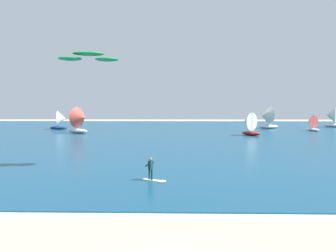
{
  "coord_description": "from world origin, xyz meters",
  "views": [
    {
      "loc": [
        0.03,
        -10.53,
        5.68
      ],
      "look_at": [
        -0.53,
        15.1,
        3.95
      ],
      "focal_mm": 35.02,
      "sensor_mm": 36.0,
      "label": 1
    }
  ],
  "objects_px": {
    "sailboat_far_right": "(311,123)",
    "sailboat_outermost": "(249,124)",
    "kite": "(89,57)",
    "sailboat_anchored_offshore": "(331,117)",
    "sailboat_trailing": "(266,117)",
    "kitesurfer": "(153,172)",
    "sailboat_mid_right": "(80,120)",
    "sailboat_heeled_over": "(61,120)"
  },
  "relations": [
    {
      "from": "sailboat_mid_right",
      "to": "sailboat_heeled_over",
      "type": "bearing_deg",
      "value": 126.27
    },
    {
      "from": "kitesurfer",
      "to": "sailboat_heeled_over",
      "type": "relative_size",
      "value": 0.44
    },
    {
      "from": "kite",
      "to": "sailboat_anchored_offshore",
      "type": "relative_size",
      "value": 0.97
    },
    {
      "from": "sailboat_far_right",
      "to": "sailboat_anchored_offshore",
      "type": "relative_size",
      "value": 0.68
    },
    {
      "from": "sailboat_heeled_over",
      "to": "sailboat_trailing",
      "type": "bearing_deg",
      "value": 3.85
    },
    {
      "from": "sailboat_far_right",
      "to": "sailboat_outermost",
      "type": "xyz_separation_m",
      "value": [
        -15.17,
        -9.82,
        0.4
      ]
    },
    {
      "from": "kitesurfer",
      "to": "sailboat_trailing",
      "type": "distance_m",
      "value": 55.67
    },
    {
      "from": "sailboat_outermost",
      "to": "sailboat_trailing",
      "type": "bearing_deg",
      "value": 64.76
    },
    {
      "from": "kitesurfer",
      "to": "sailboat_far_right",
      "type": "relative_size",
      "value": 0.54
    },
    {
      "from": "sailboat_far_right",
      "to": "sailboat_heeled_over",
      "type": "bearing_deg",
      "value": 176.78
    },
    {
      "from": "sailboat_anchored_offshore",
      "to": "sailboat_mid_right",
      "type": "distance_m",
      "value": 58.78
    },
    {
      "from": "sailboat_anchored_offshore",
      "to": "kite",
      "type": "bearing_deg",
      "value": -131.13
    },
    {
      "from": "sailboat_anchored_offshore",
      "to": "sailboat_heeled_over",
      "type": "bearing_deg",
      "value": -172.26
    },
    {
      "from": "sailboat_mid_right",
      "to": "sailboat_far_right",
      "type": "bearing_deg",
      "value": 8.16
    },
    {
      "from": "kitesurfer",
      "to": "sailboat_heeled_over",
      "type": "bearing_deg",
      "value": 116.13
    },
    {
      "from": "kite",
      "to": "sailboat_far_right",
      "type": "distance_m",
      "value": 54.41
    },
    {
      "from": "sailboat_far_right",
      "to": "sailboat_mid_right",
      "type": "height_order",
      "value": "sailboat_mid_right"
    },
    {
      "from": "kitesurfer",
      "to": "sailboat_trailing",
      "type": "relative_size",
      "value": 0.35
    },
    {
      "from": "kite",
      "to": "sailboat_anchored_offshore",
      "type": "height_order",
      "value": "kite"
    },
    {
      "from": "kitesurfer",
      "to": "sailboat_mid_right",
      "type": "height_order",
      "value": "sailboat_mid_right"
    },
    {
      "from": "sailboat_trailing",
      "to": "sailboat_heeled_over",
      "type": "distance_m",
      "value": 45.86
    },
    {
      "from": "sailboat_anchored_offshore",
      "to": "sailboat_trailing",
      "type": "bearing_deg",
      "value": -162.36
    },
    {
      "from": "sailboat_mid_right",
      "to": "kitesurfer",
      "type": "bearing_deg",
      "value": -66.77
    },
    {
      "from": "sailboat_mid_right",
      "to": "sailboat_outermost",
      "type": "bearing_deg",
      "value": -5.81
    },
    {
      "from": "sailboat_heeled_over",
      "to": "sailboat_mid_right",
      "type": "distance_m",
      "value": 11.98
    },
    {
      "from": "sailboat_trailing",
      "to": "sailboat_mid_right",
      "type": "height_order",
      "value": "sailboat_trailing"
    },
    {
      "from": "sailboat_heeled_over",
      "to": "sailboat_anchored_offshore",
      "type": "bearing_deg",
      "value": 7.74
    },
    {
      "from": "sailboat_trailing",
      "to": "sailboat_heeled_over",
      "type": "relative_size",
      "value": 1.27
    },
    {
      "from": "sailboat_trailing",
      "to": "sailboat_outermost",
      "type": "distance_m",
      "value": 17.6
    },
    {
      "from": "kite",
      "to": "sailboat_trailing",
      "type": "distance_m",
      "value": 54.63
    },
    {
      "from": "kitesurfer",
      "to": "sailboat_mid_right",
      "type": "xyz_separation_m",
      "value": [
        -16.42,
        38.26,
        1.95
      ]
    },
    {
      "from": "kitesurfer",
      "to": "sailboat_far_right",
      "type": "height_order",
      "value": "sailboat_far_right"
    },
    {
      "from": "kite",
      "to": "sailboat_outermost",
      "type": "xyz_separation_m",
      "value": [
        20.54,
        30.45,
        -7.51
      ]
    },
    {
      "from": "sailboat_trailing",
      "to": "sailboat_far_right",
      "type": "height_order",
      "value": "sailboat_trailing"
    },
    {
      "from": "kite",
      "to": "sailboat_heeled_over",
      "type": "bearing_deg",
      "value": 112.25
    },
    {
      "from": "sailboat_outermost",
      "to": "sailboat_anchored_offshore",
      "type": "bearing_deg",
      "value": 40.86
    },
    {
      "from": "kite",
      "to": "sailboat_mid_right",
      "type": "bearing_deg",
      "value": 107.54
    },
    {
      "from": "sailboat_outermost",
      "to": "sailboat_heeled_over",
      "type": "bearing_deg",
      "value": 161.46
    },
    {
      "from": "kite",
      "to": "sailboat_heeled_over",
      "type": "height_order",
      "value": "kite"
    },
    {
      "from": "sailboat_far_right",
      "to": "sailboat_mid_right",
      "type": "relative_size",
      "value": 0.66
    },
    {
      "from": "kitesurfer",
      "to": "sailboat_outermost",
      "type": "height_order",
      "value": "sailboat_outermost"
    },
    {
      "from": "kite",
      "to": "sailboat_anchored_offshore",
      "type": "distance_m",
      "value": 69.18
    }
  ]
}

